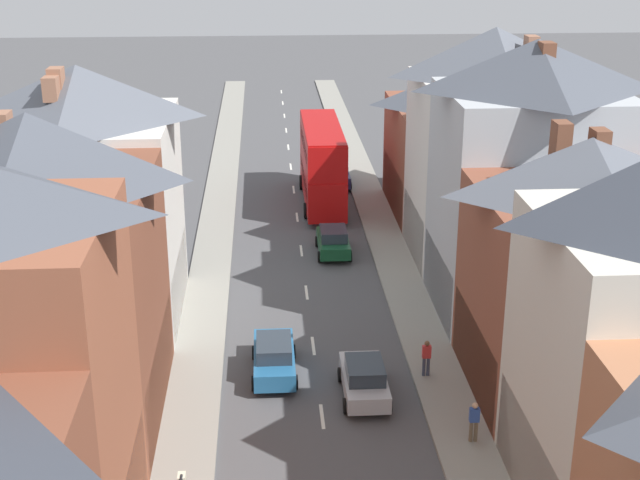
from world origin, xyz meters
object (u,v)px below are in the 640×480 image
at_px(car_near_blue, 274,357).
at_px(car_parked_left_a, 364,379).
at_px(double_decker_bus_lead, 322,163).
at_px(pedestrian_mid_left, 474,420).
at_px(car_parked_right_a, 333,241).
at_px(car_near_silver, 336,174).
at_px(pedestrian_mid_right, 426,356).

distance_m(car_near_blue, car_parked_left_a, 4.17).
distance_m(double_decker_bus_lead, pedestrian_mid_left, 29.39).
bearing_deg(car_parked_left_a, car_parked_right_a, 90.00).
bearing_deg(car_parked_right_a, car_near_silver, 84.51).
height_order(double_decker_bus_lead, pedestrian_mid_right, double_decker_bus_lead).
xyz_separation_m(car_parked_left_a, pedestrian_mid_right, (2.75, 1.33, 0.23)).
bearing_deg(car_near_blue, pedestrian_mid_right, -6.90).
bearing_deg(car_near_blue, car_parked_left_a, -30.25).
relative_size(car_near_blue, pedestrian_mid_right, 2.71).
xyz_separation_m(car_parked_right_a, pedestrian_mid_right, (2.75, -14.63, 0.23)).
distance_m(car_near_silver, pedestrian_mid_right, 28.19).
bearing_deg(car_near_silver, double_decker_bus_lead, -107.92).
relative_size(car_near_blue, car_parked_right_a, 1.11).
xyz_separation_m(car_near_silver, pedestrian_mid_left, (2.32, -33.16, 0.19)).
bearing_deg(car_near_blue, pedestrian_mid_left, -38.67).
height_order(pedestrian_mid_left, pedestrian_mid_right, same).
bearing_deg(car_near_blue, double_decker_bus_lead, 81.25).
distance_m(car_parked_left_a, car_parked_right_a, 15.96).
height_order(car_near_blue, pedestrian_mid_right, pedestrian_mid_right).
bearing_deg(double_decker_bus_lead, car_parked_right_a, -89.95).
xyz_separation_m(pedestrian_mid_left, pedestrian_mid_right, (-0.87, 5.01, 0.00)).
relative_size(car_near_silver, car_parked_right_a, 1.10).
relative_size(pedestrian_mid_left, pedestrian_mid_right, 1.00).
xyz_separation_m(double_decker_bus_lead, car_parked_right_a, (0.01, -9.47, -2.01)).
height_order(double_decker_bus_lead, pedestrian_mid_left, double_decker_bus_lead).
xyz_separation_m(car_parked_left_a, car_parked_right_a, (0.00, 15.96, -0.00)).
bearing_deg(pedestrian_mid_right, car_near_blue, 173.10).
bearing_deg(car_parked_right_a, car_near_blue, -104.56).
distance_m(car_near_blue, car_near_silver, 27.81).
distance_m(car_near_blue, car_parked_right_a, 14.32).
distance_m(car_parked_left_a, pedestrian_mid_right, 3.07).
bearing_deg(pedestrian_mid_left, car_near_blue, 141.33).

